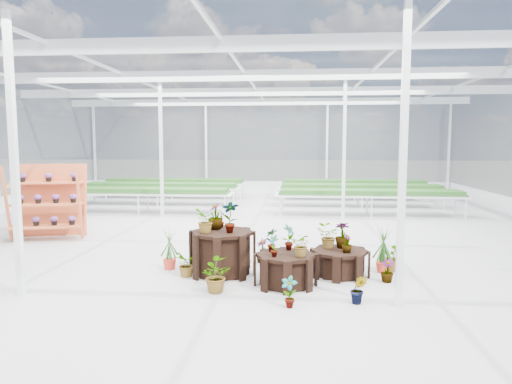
# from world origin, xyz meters

# --- Properties ---
(ground_plane) EXTENTS (24.00, 24.00, 0.00)m
(ground_plane) POSITION_xyz_m (0.00, 0.00, 0.00)
(ground_plane) COLOR gray
(ground_plane) RESTS_ON ground
(greenhouse_shell) EXTENTS (18.00, 24.00, 4.50)m
(greenhouse_shell) POSITION_xyz_m (0.00, 0.00, 2.25)
(greenhouse_shell) COLOR white
(greenhouse_shell) RESTS_ON ground
(steel_frame) EXTENTS (18.00, 24.00, 4.50)m
(steel_frame) POSITION_xyz_m (0.00, 0.00, 2.25)
(steel_frame) COLOR silver
(steel_frame) RESTS_ON ground
(nursery_benches) EXTENTS (16.00, 7.00, 0.84)m
(nursery_benches) POSITION_xyz_m (0.00, 7.20, 0.42)
(nursery_benches) COLOR silver
(nursery_benches) RESTS_ON ground
(plinth_tall) EXTENTS (1.22, 1.22, 0.83)m
(plinth_tall) POSITION_xyz_m (0.07, -2.51, 0.41)
(plinth_tall) COLOR black
(plinth_tall) RESTS_ON ground
(plinth_mid) EXTENTS (1.15, 1.15, 0.56)m
(plinth_mid) POSITION_xyz_m (1.27, -3.11, 0.28)
(plinth_mid) COLOR black
(plinth_mid) RESTS_ON ground
(plinth_low) EXTENTS (1.26, 1.26, 0.48)m
(plinth_low) POSITION_xyz_m (2.27, -2.41, 0.24)
(plinth_low) COLOR black
(plinth_low) RESTS_ON ground
(shelf_rack) EXTENTS (2.01, 1.39, 1.93)m
(shelf_rack) POSITION_xyz_m (-4.94, 0.33, 0.97)
(shelf_rack) COLOR #C75831
(shelf_rack) RESTS_ON ground
(bird_table) EXTENTS (0.41, 0.41, 1.53)m
(bird_table) POSITION_xyz_m (-6.17, 0.89, 0.77)
(bird_table) COLOR tan
(bird_table) RESTS_ON ground
(nursery_plants) EXTENTS (4.77, 2.91, 1.42)m
(nursery_plants) POSITION_xyz_m (1.05, -2.52, 0.52)
(nursery_plants) COLOR #26531E
(nursery_plants) RESTS_ON ground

